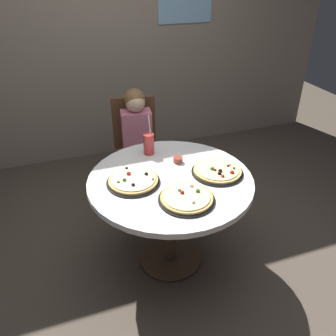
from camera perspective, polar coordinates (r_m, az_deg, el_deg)
ground_plane at (r=2.79m, az=0.35°, el=-14.70°), size 8.00×8.00×0.00m
wall_with_window at (r=3.88m, az=-10.05°, el=22.55°), size 5.20×0.13×2.90m
dining_table at (r=2.38m, az=0.40°, el=-3.88°), size 1.11×1.11×0.75m
chair_wooden at (r=3.26m, az=-5.34°, el=4.16°), size 0.45×0.45×0.95m
diner_child at (r=3.12m, az=-4.85°, el=1.93°), size 0.30×0.43×1.08m
pizza_veggie at (r=2.10m, az=3.11°, el=-5.01°), size 0.35×0.35×0.05m
pizza_cheese at (r=2.27m, az=-5.78°, el=-2.12°), size 0.35×0.35×0.05m
pizza_pepperoni at (r=2.38m, az=8.20°, el=-0.50°), size 0.36×0.36×0.05m
soda_cup at (r=2.58m, az=-3.19°, el=4.02°), size 0.08×0.08×0.31m
sauce_bowl at (r=2.49m, az=1.66°, el=1.38°), size 0.07×0.07×0.04m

